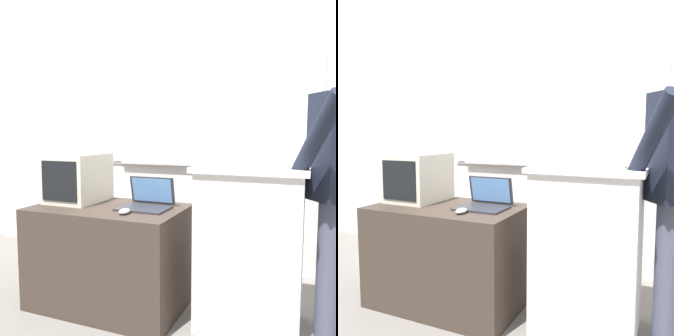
{
  "view_description": "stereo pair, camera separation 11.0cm",
  "coord_description": "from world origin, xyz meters",
  "views": [
    {
      "loc": [
        0.6,
        -1.7,
        1.18
      ],
      "look_at": [
        -0.27,
        0.45,
        0.95
      ],
      "focal_mm": 38.0,
      "sensor_mm": 36.0,
      "label": 1
    },
    {
      "loc": [
        0.7,
        -1.65,
        1.18
      ],
      "look_at": [
        -0.27,
        0.45,
        0.95
      ],
      "focal_mm": 38.0,
      "sensor_mm": 36.0,
      "label": 2
    }
  ],
  "objects": [
    {
      "name": "side_desk",
      "position": [
        -0.66,
        0.35,
        0.34
      ],
      "size": [
        1.02,
        0.63,
        0.69
      ],
      "color": "#382D26",
      "rests_on": "ground_plane"
    },
    {
      "name": "laptop",
      "position": [
        -0.4,
        0.41,
        0.74
      ],
      "size": [
        0.33,
        0.28,
        0.2
      ],
      "color": "#28282D",
      "rests_on": "side_desk"
    },
    {
      "name": "wireless_keyboard",
      "position": [
        0.28,
        0.37,
        1.0
      ],
      "size": [
        0.43,
        0.14,
        0.02
      ],
      "color": "beige",
      "rests_on": "lectern_podium"
    },
    {
      "name": "crt_monitor",
      "position": [
        -0.97,
        0.43,
        0.86
      ],
      "size": [
        0.34,
        0.43,
        0.35
      ],
      "color": "beige",
      "rests_on": "side_desk"
    },
    {
      "name": "lectern_podium",
      "position": [
        0.28,
        0.43,
        0.5
      ],
      "size": [
        0.64,
        0.52,
        0.99
      ],
      "color": "silver",
      "rests_on": "ground_plane"
    },
    {
      "name": "computer_mouse_by_keyboard",
      "position": [
        0.54,
        0.36,
        1.01
      ],
      "size": [
        0.06,
        0.1,
        0.03
      ],
      "color": "black",
      "rests_on": "lectern_podium"
    },
    {
      "name": "back_wall",
      "position": [
        -0.01,
        1.38,
        1.44
      ],
      "size": [
        6.4,
        0.17,
        2.88
      ],
      "color": "silver",
      "rests_on": "ground_plane"
    },
    {
      "name": "computer_mouse_by_laptop",
      "position": [
        -0.45,
        0.19,
        0.7
      ],
      "size": [
        0.06,
        0.1,
        0.03
      ],
      "color": "#BCBCC1",
      "rests_on": "side_desk"
    }
  ]
}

